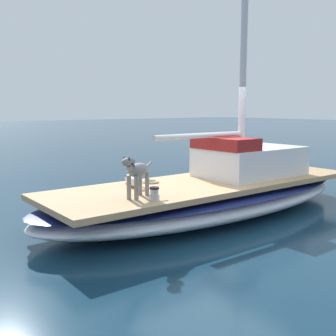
% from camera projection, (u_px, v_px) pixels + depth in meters
% --- Properties ---
extents(ground_plane, '(120.00, 120.00, 0.00)m').
position_uv_depth(ground_plane, '(208.00, 214.00, 8.11)').
color(ground_plane, '#143347').
extents(sailboat_main, '(2.56, 7.25, 0.66)m').
position_uv_depth(sailboat_main, '(208.00, 197.00, 8.06)').
color(sailboat_main, white).
rests_on(sailboat_main, ground).
extents(mast_main, '(0.14, 2.27, 7.00)m').
position_uv_depth(mast_main, '(239.00, 19.00, 8.00)').
color(mast_main, silver).
rests_on(mast_main, sailboat_main).
extents(cabin_house, '(1.41, 2.23, 0.84)m').
position_uv_depth(cabin_house, '(248.00, 159.00, 8.63)').
color(cabin_house, silver).
rests_on(cabin_house, sailboat_main).
extents(dog_grey, '(0.52, 0.86, 0.70)m').
position_uv_depth(dog_grey, '(137.00, 172.00, 6.46)').
color(dog_grey, gray).
rests_on(dog_grey, sailboat_main).
extents(dog_white, '(0.94, 0.40, 0.22)m').
position_uv_depth(dog_white, '(134.00, 180.00, 7.50)').
color(dog_white, silver).
rests_on(dog_white, sailboat_main).
extents(deck_winch, '(0.16, 0.16, 0.21)m').
position_uv_depth(deck_winch, '(154.00, 194.00, 6.34)').
color(deck_winch, '#B7B7BC').
rests_on(deck_winch, sailboat_main).
extents(coiled_rope, '(0.32, 0.32, 0.04)m').
position_uv_depth(coiled_rope, '(151.00, 181.00, 7.85)').
color(coiled_rope, beige).
rests_on(coiled_rope, sailboat_main).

